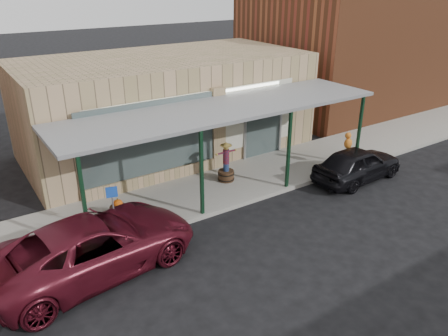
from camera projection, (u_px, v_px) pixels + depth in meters
ground at (288, 230)px, 13.58m from camera, size 120.00×120.00×0.00m
sidewalk at (224, 185)px, 16.30m from camera, size 40.00×3.20×0.15m
storefront at (166, 105)px, 18.97m from camera, size 12.00×6.25×4.20m
awning at (225, 110)px, 15.09m from camera, size 12.00×3.00×3.04m
block_buildings_near at (193, 59)px, 20.10m from camera, size 61.00×8.00×8.00m
barrel_scarecrow at (226, 168)px, 16.34m from camera, size 0.92×0.74×1.54m
barrel_pumpkin at (119, 210)px, 13.95m from camera, size 0.62×0.62×0.66m
handicap_sign at (113, 205)px, 12.64m from camera, size 0.33×0.10×1.60m
parked_sedan at (358, 164)px, 16.69m from camera, size 3.96×1.89×1.64m
car_maroon at (94, 245)px, 11.45m from camera, size 5.81×3.27×1.53m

